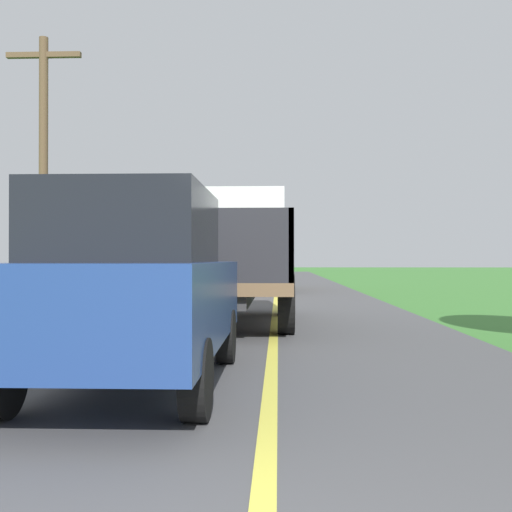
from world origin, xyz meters
TOP-DOWN VIEW (x-y plane):
  - banana_truck_near at (-0.85, 11.19)m, footprint 2.38×5.82m
  - banana_truck_far at (-0.93, 23.62)m, footprint 2.38×5.81m
  - utility_pole_roadside at (-5.24, 12.01)m, footprint 1.70×0.20m
  - following_car at (-1.32, 4.62)m, footprint 1.74×4.10m

SIDE VIEW (x-z plane):
  - following_car at x=-1.32m, z-range 0.11..2.03m
  - banana_truck_far at x=-0.93m, z-range 0.07..2.87m
  - banana_truck_near at x=-0.85m, z-range 0.07..2.87m
  - utility_pole_roadside at x=-5.24m, z-range 0.24..6.60m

